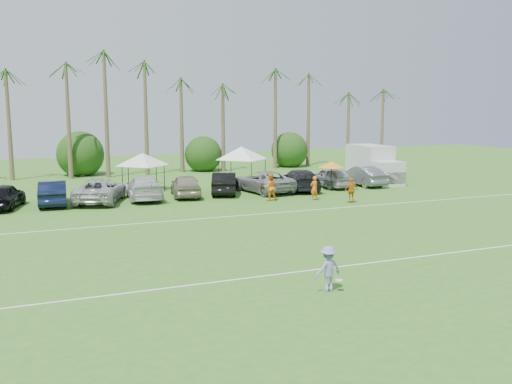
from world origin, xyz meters
name	(u,v)px	position (x,y,z in m)	size (l,w,h in m)	color
ground	(356,282)	(0.00, 0.00, 0.00)	(120.00, 120.00, 0.00)	#386D20
field_lines	(269,237)	(0.00, 8.00, 0.01)	(80.00, 12.10, 0.01)	white
palm_tree_2	(7,76)	(-12.00, 38.00, 9.21)	(2.40, 2.40, 10.90)	brown
palm_tree_3	(55,67)	(-8.00, 38.00, 10.06)	(2.40, 2.40, 11.90)	brown
palm_tree_4	(101,97)	(-4.00, 38.00, 7.48)	(2.40, 2.40, 8.90)	brown
palm_tree_5	(143,88)	(0.00, 38.00, 8.35)	(2.40, 2.40, 9.90)	brown
palm_tree_6	(183,79)	(4.00, 38.00, 9.21)	(2.40, 2.40, 10.90)	brown
palm_tree_7	(221,72)	(8.00, 38.00, 10.06)	(2.40, 2.40, 11.90)	brown
palm_tree_8	(266,98)	(13.00, 38.00, 7.48)	(2.40, 2.40, 8.90)	brown
palm_tree_9	(309,90)	(18.00, 38.00, 8.35)	(2.40, 2.40, 9.90)	brown
palm_tree_10	(348,82)	(23.00, 38.00, 9.21)	(2.40, 2.40, 10.90)	brown
palm_tree_11	(379,75)	(27.00, 38.00, 10.06)	(2.40, 2.40, 11.90)	brown
bush_tree_1	(81,157)	(-6.00, 39.00, 1.80)	(4.00, 4.00, 4.00)	brown
bush_tree_2	(201,153)	(6.00, 39.00, 1.80)	(4.00, 4.00, 4.00)	brown
bush_tree_3	(287,150)	(16.00, 39.00, 1.80)	(4.00, 4.00, 4.00)	brown
sideline_player_a	(314,188)	(7.65, 17.40, 0.85)	(0.62, 0.41, 1.71)	orange
sideline_player_b	(270,187)	(4.67, 18.37, 0.96)	(0.94, 0.73, 1.93)	orange
sideline_player_c	(351,190)	(9.46, 15.40, 0.87)	(1.02, 0.43, 1.74)	orange
box_truck	(374,163)	(17.05, 23.84, 1.71)	(2.67, 6.32, 3.20)	silver
canopy_tent_left	(142,153)	(-2.53, 26.84, 2.96)	(4.26, 4.26, 3.45)	black
canopy_tent_right	(242,147)	(5.86, 26.93, 3.23)	(4.66, 4.66, 3.77)	black
market_umbrella	(331,164)	(11.09, 20.96, 2.07)	(2.07, 2.07, 2.31)	black
frisbee_player	(328,269)	(-1.52, -0.54, 0.83)	(1.14, 0.74, 1.65)	#8889C0
parked_car_0	(3,196)	(-12.59, 22.27, 0.83)	(1.95, 4.85, 1.65)	black
parked_car_1	(53,193)	(-9.52, 22.38, 0.83)	(1.75, 5.02, 1.65)	#101833
parked_car_2	(100,191)	(-6.45, 22.24, 0.83)	(2.74, 5.95, 1.65)	#ACACAC
parked_car_3	(144,188)	(-3.38, 22.40, 0.83)	(2.32, 5.70, 1.65)	silver
parked_car_4	(186,186)	(-0.31, 22.40, 0.83)	(1.95, 4.85, 1.65)	gray
parked_car_5	(224,183)	(2.76, 22.59, 0.83)	(1.75, 5.02, 1.65)	black
parked_car_6	(263,182)	(5.83, 22.27, 0.83)	(2.74, 5.95, 1.65)	#989999
parked_car_7	(300,180)	(8.90, 22.12, 0.83)	(2.32, 5.70, 1.65)	black
parked_car_8	(330,177)	(11.97, 22.63, 0.83)	(1.95, 4.85, 1.65)	#AFADBA
parked_car_9	(363,176)	(15.04, 22.49, 0.83)	(1.75, 5.02, 1.65)	slate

